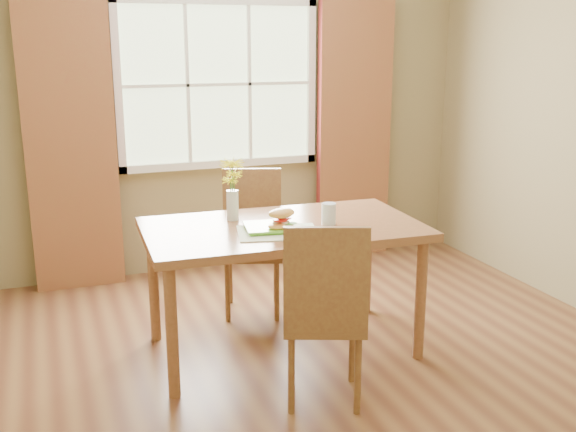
% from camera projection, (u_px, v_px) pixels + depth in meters
% --- Properties ---
extents(room, '(4.24, 3.84, 2.74)m').
position_uv_depth(room, '(307.00, 134.00, 3.64)').
color(room, brown).
rests_on(room, ground).
extents(window, '(1.62, 0.06, 1.32)m').
position_uv_depth(window, '(219.00, 84.00, 5.30)').
color(window, '#AABD8F').
rests_on(window, room).
extents(curtain_left, '(0.65, 0.08, 2.20)m').
position_uv_depth(curtain_left, '(71.00, 144.00, 4.93)').
color(curtain_left, maroon).
rests_on(curtain_left, room).
extents(curtain_right, '(0.65, 0.08, 2.20)m').
position_uv_depth(curtain_right, '(354.00, 130.00, 5.70)').
color(curtain_right, maroon).
rests_on(curtain_right, room).
extents(dining_table, '(1.65, 0.97, 0.79)m').
position_uv_depth(dining_table, '(283.00, 238.00, 3.98)').
color(dining_table, brown).
rests_on(dining_table, room).
extents(chair_near, '(0.53, 0.53, 0.99)m').
position_uv_depth(chair_near, '(325.00, 307.00, 3.37)').
color(chair_near, brown).
rests_on(chair_near, room).
extents(chair_far, '(0.52, 0.52, 0.98)m').
position_uv_depth(chair_far, '(252.00, 234.00, 4.66)').
color(chair_far, brown).
rests_on(chair_far, room).
extents(placemat, '(0.51, 0.42, 0.01)m').
position_uv_depth(placemat, '(278.00, 232.00, 3.79)').
color(placemat, beige).
rests_on(placemat, dining_table).
extents(plate, '(0.30, 0.30, 0.01)m').
position_uv_depth(plate, '(268.00, 228.00, 3.84)').
color(plate, '#68C130').
rests_on(plate, placemat).
extents(croissant_sandwich, '(0.18, 0.14, 0.12)m').
position_uv_depth(croissant_sandwich, '(281.00, 219.00, 3.79)').
color(croissant_sandwich, '#F5C853').
rests_on(croissant_sandwich, plate).
extents(water_glass, '(0.08, 0.08, 0.13)m').
position_uv_depth(water_glass, '(329.00, 214.00, 3.96)').
color(water_glass, silver).
rests_on(water_glass, dining_table).
extents(flower_vase, '(0.15, 0.15, 0.37)m').
position_uv_depth(flower_vase, '(232.00, 183.00, 4.01)').
color(flower_vase, silver).
rests_on(flower_vase, dining_table).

